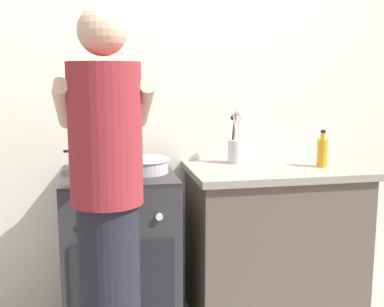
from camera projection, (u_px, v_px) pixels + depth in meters
back_wall at (204, 103)px, 3.00m from camera, size 3.20×0.10×2.50m
countertop at (274, 241)px, 2.86m from camera, size 1.00×0.60×0.90m
stove_range at (120, 253)px, 2.68m from camera, size 0.60×0.62×0.90m
pot at (91, 162)px, 2.57m from camera, size 0.28×0.21×0.14m
mixing_bowl at (144, 165)px, 2.62m from camera, size 0.28×0.28×0.08m
utensil_crock at (236, 147)px, 2.89m from camera, size 0.10×0.10×0.33m
oil_bottle at (322, 152)px, 2.78m from camera, size 0.06×0.06×0.21m
person at (108, 212)px, 2.03m from camera, size 0.41×0.50×1.70m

